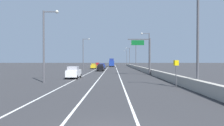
# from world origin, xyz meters

# --- Properties ---
(ground_plane) EXTENTS (320.00, 320.00, 0.00)m
(ground_plane) POSITION_xyz_m (0.00, 64.00, 0.00)
(ground_plane) COLOR #2D2D30
(lane_stripe_left) EXTENTS (0.16, 130.00, 0.00)m
(lane_stripe_left) POSITION_xyz_m (-5.50, 55.00, 0.00)
(lane_stripe_left) COLOR silver
(lane_stripe_left) RESTS_ON ground_plane
(lane_stripe_center) EXTENTS (0.16, 130.00, 0.00)m
(lane_stripe_center) POSITION_xyz_m (-2.00, 55.00, 0.00)
(lane_stripe_center) COLOR silver
(lane_stripe_center) RESTS_ON ground_plane
(lane_stripe_right) EXTENTS (0.16, 130.00, 0.00)m
(lane_stripe_right) POSITION_xyz_m (1.50, 55.00, 0.00)
(lane_stripe_right) COLOR silver
(lane_stripe_right) RESTS_ON ground_plane
(jersey_barrier_right) EXTENTS (0.60, 120.00, 1.10)m
(jersey_barrier_right) POSITION_xyz_m (8.40, 40.00, 0.55)
(jersey_barrier_right) COLOR #9E998E
(jersey_barrier_right) RESTS_ON ground_plane
(overhead_sign_gantry) EXTENTS (4.68, 0.36, 7.50)m
(overhead_sign_gantry) POSITION_xyz_m (7.05, 30.74, 4.73)
(overhead_sign_gantry) COLOR #47474C
(overhead_sign_gantry) RESTS_ON ground_plane
(speed_advisory_sign) EXTENTS (0.60, 0.11, 3.00)m
(speed_advisory_sign) POSITION_xyz_m (7.50, 14.26, 1.76)
(speed_advisory_sign) COLOR #4C4C51
(speed_advisory_sign) RESTS_ON ground_plane
(lamp_post_right_near) EXTENTS (2.14, 0.44, 9.70)m
(lamp_post_right_near) POSITION_xyz_m (8.55, 11.84, 5.59)
(lamp_post_right_near) COLOR #4C4C51
(lamp_post_right_near) RESTS_ON ground_plane
(lamp_post_right_second) EXTENTS (2.14, 0.44, 9.70)m
(lamp_post_right_second) POSITION_xyz_m (8.77, 37.64, 5.59)
(lamp_post_right_second) COLOR #4C4C51
(lamp_post_right_second) RESTS_ON ground_plane
(lamp_post_right_third) EXTENTS (2.14, 0.44, 9.70)m
(lamp_post_right_third) POSITION_xyz_m (8.76, 63.44, 5.59)
(lamp_post_right_third) COLOR #4C4C51
(lamp_post_right_third) RESTS_ON ground_plane
(lamp_post_right_fourth) EXTENTS (2.14, 0.44, 9.70)m
(lamp_post_right_fourth) POSITION_xyz_m (8.62, 89.25, 5.59)
(lamp_post_right_fourth) COLOR #4C4C51
(lamp_post_right_fourth) RESTS_ON ground_plane
(lamp_post_right_fifth) EXTENTS (2.14, 0.44, 9.70)m
(lamp_post_right_fifth) POSITION_xyz_m (9.05, 115.05, 5.59)
(lamp_post_right_fifth) COLOR #4C4C51
(lamp_post_right_fifth) RESTS_ON ground_plane
(lamp_post_left_near) EXTENTS (2.14, 0.44, 9.70)m
(lamp_post_left_near) POSITION_xyz_m (-8.72, 17.84, 5.59)
(lamp_post_left_near) COLOR #4C4C51
(lamp_post_left_near) RESTS_ON ground_plane
(lamp_post_left_mid) EXTENTS (2.14, 0.44, 9.70)m
(lamp_post_left_mid) POSITION_xyz_m (-8.61, 48.80, 5.59)
(lamp_post_left_mid) COLOR #4C4C51
(lamp_post_left_mid) RESTS_ON ground_plane
(car_blue_0) EXTENTS (1.94, 4.73, 1.97)m
(car_blue_0) POSITION_xyz_m (-3.39, 55.34, 0.98)
(car_blue_0) COLOR #1E389E
(car_blue_0) RESTS_ON ground_plane
(car_silver_1) EXTENTS (1.95, 4.18, 1.92)m
(car_silver_1) POSITION_xyz_m (-0.66, 92.07, 0.96)
(car_silver_1) COLOR #B7B7BC
(car_silver_1) RESTS_ON ground_plane
(car_white_2) EXTENTS (1.90, 4.01, 2.00)m
(car_white_2) POSITION_xyz_m (-6.22, 23.55, 0.99)
(car_white_2) COLOR white
(car_white_2) RESTS_ON ground_plane
(car_red_3) EXTENTS (1.84, 4.23, 2.07)m
(car_red_3) POSITION_xyz_m (-6.42, 70.37, 1.03)
(car_red_3) COLOR red
(car_red_3) RESTS_ON ground_plane
(car_black_4) EXTENTS (1.83, 4.28, 1.97)m
(car_black_4) POSITION_xyz_m (-3.24, 44.46, 0.98)
(car_black_4) COLOR black
(car_black_4) RESTS_ON ground_plane
(car_yellow_5) EXTENTS (1.93, 4.67, 1.93)m
(car_yellow_5) POSITION_xyz_m (-6.66, 58.61, 0.96)
(car_yellow_5) COLOR gold
(car_yellow_5) RESTS_ON ground_plane
(box_truck) EXTENTS (2.55, 8.29, 3.95)m
(box_truck) POSITION_xyz_m (-0.52, 81.34, 1.79)
(box_truck) COLOR navy
(box_truck) RESTS_ON ground_plane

